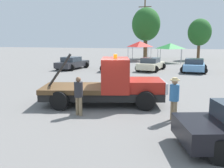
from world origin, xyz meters
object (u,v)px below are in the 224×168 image
at_px(canopy_tent_green, 170,46).
at_px(canopy_tent_red, 140,44).
at_px(parked_car_cream, 151,64).
at_px(tree_center, 146,25).
at_px(person_near_truck, 174,96).
at_px(person_at_hood, 79,93).
at_px(parked_car_charcoal, 72,63).
at_px(parked_car_silver, 114,64).
at_px(tow_truck, 110,85).
at_px(utility_pole, 145,28).
at_px(parked_car_skyblue, 194,65).
at_px(tree_left, 200,32).
at_px(traffic_cone, 125,90).

bearing_deg(canopy_tent_green, canopy_tent_red, 162.62).
xyz_separation_m(parked_car_cream, canopy_tent_green, (1.19, 9.61, 1.66)).
bearing_deg(tree_center, parked_car_cream, -78.32).
distance_m(person_near_truck, person_at_hood, 3.89).
distance_m(person_at_hood, parked_car_charcoal, 17.21).
bearing_deg(parked_car_cream, parked_car_silver, 111.75).
distance_m(person_near_truck, canopy_tent_green, 25.75).
distance_m(tow_truck, utility_pole, 32.77).
bearing_deg(parked_car_skyblue, parked_car_charcoal, 98.06).
height_order(person_at_hood, parked_car_cream, person_at_hood).
bearing_deg(parked_car_charcoal, canopy_tent_green, -35.71).
bearing_deg(tow_truck, parked_car_silver, 89.21).
relative_size(person_at_hood, tree_left, 0.26).
bearing_deg(parked_car_silver, parked_car_cream, -81.08).
bearing_deg(tree_left, canopy_tent_red, -148.48).
bearing_deg(parked_car_cream, tree_center, 19.48).
bearing_deg(parked_car_silver, canopy_tent_red, -6.62).
height_order(canopy_tent_red, traffic_cone, canopy_tent_red).
xyz_separation_m(parked_car_charcoal, utility_pole, (4.48, 19.06, 4.55)).
bearing_deg(tow_truck, canopy_tent_green, 70.90).
bearing_deg(canopy_tent_green, parked_car_silver, -114.75).
height_order(person_near_truck, utility_pole, utility_pole).
bearing_deg(tree_left, utility_pole, 169.27).
bearing_deg(traffic_cone, canopy_tent_green, 87.69).
height_order(parked_car_silver, utility_pole, utility_pole).
distance_m(tree_left, tree_center, 8.70).
height_order(person_at_hood, tree_center, tree_center).
xyz_separation_m(person_near_truck, parked_car_charcoal, (-11.72, 14.84, -0.37)).
bearing_deg(canopy_tent_red, parked_car_silver, -91.59).
height_order(parked_car_charcoal, parked_car_cream, same).
relative_size(parked_car_cream, tree_left, 0.71).
bearing_deg(parked_car_skyblue, parked_car_cream, 94.16).
xyz_separation_m(tree_left, utility_pole, (-8.98, 1.70, 0.90)).
xyz_separation_m(tree_left, traffic_cone, (-4.74, -28.13, -4.04)).
bearing_deg(canopy_tent_red, parked_car_charcoal, -112.55).
bearing_deg(tree_left, person_at_hood, -99.73).
relative_size(canopy_tent_red, traffic_cone, 5.38).
xyz_separation_m(parked_car_silver, tree_left, (8.72, 17.09, 3.65)).
bearing_deg(person_near_truck, parked_car_cream, -111.84).
bearing_deg(canopy_tent_red, traffic_cone, -80.98).
bearing_deg(person_near_truck, person_at_hood, -26.66).
relative_size(parked_car_silver, parked_car_skyblue, 1.06).
height_order(tow_truck, person_near_truck, tow_truck).
height_order(person_at_hood, canopy_tent_green, canopy_tent_green).
bearing_deg(parked_car_charcoal, tree_center, -9.24).
bearing_deg(person_near_truck, tow_truck, -61.10).
bearing_deg(parked_car_charcoal, traffic_cone, -135.12).
xyz_separation_m(parked_car_cream, utility_pole, (-3.91, 17.88, 4.55)).
height_order(parked_car_charcoal, tree_center, tree_center).
relative_size(parked_car_charcoal, tree_center, 0.54).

